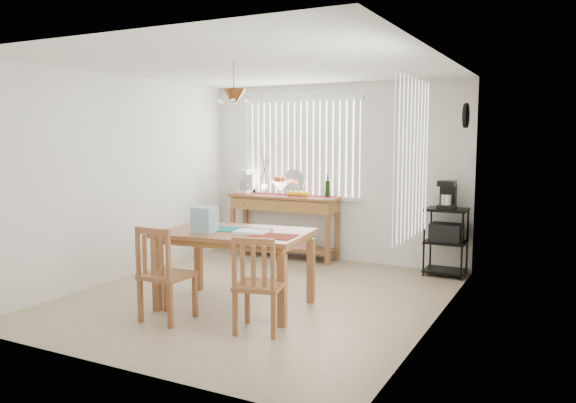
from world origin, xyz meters
The scene contains 10 objects.
ground centered at (0.00, 0.00, -0.01)m, with size 4.00×4.50×0.01m, color tan.
room_shell centered at (0.00, 0.02, 1.69)m, with size 4.20×4.70×2.70m.
sideboard centered at (-0.70, 1.99, 0.72)m, with size 1.70×0.48×0.96m.
sideboard_items centered at (-0.97, 2.01, 1.10)m, with size 1.61×0.41×0.73m.
wire_cart centered at (1.70, 2.00, 0.54)m, with size 0.53×0.42×0.90m.
cart_items centered at (1.70, 2.01, 1.06)m, with size 0.21×0.25×0.37m.
dining_table centered at (-0.02, -0.44, 0.73)m, with size 1.65×1.16×0.83m.
table_items centered at (-0.16, -0.59, 0.93)m, with size 1.24×0.54×0.27m.
chair_left centered at (-0.39, -1.16, 0.47)m, with size 0.45×0.45×0.96m.
chair_right centered at (0.60, -1.03, 0.45)m, with size 0.52×0.52×0.93m.
Camera 1 is at (3.18, -5.43, 1.83)m, focal length 35.00 mm.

